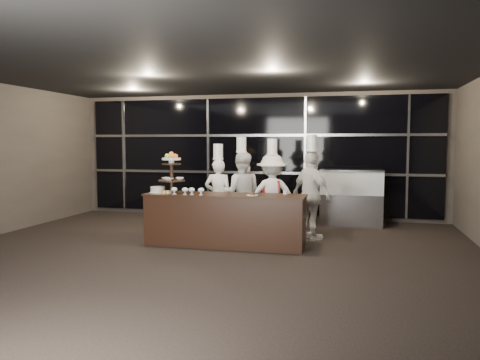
% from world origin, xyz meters
% --- Properties ---
extents(room, '(10.00, 10.00, 10.00)m').
position_xyz_m(room, '(0.00, 0.00, 1.50)').
color(room, black).
rests_on(room, ground).
extents(window_wall, '(8.60, 0.10, 2.80)m').
position_xyz_m(window_wall, '(0.00, 4.94, 1.50)').
color(window_wall, black).
rests_on(window_wall, ground).
extents(buffet_counter, '(2.84, 0.74, 0.92)m').
position_xyz_m(buffet_counter, '(0.13, 1.70, 0.47)').
color(buffet_counter, black).
rests_on(buffet_counter, ground).
extents(display_stand, '(0.48, 0.48, 0.74)m').
position_xyz_m(display_stand, '(-0.87, 1.70, 1.34)').
color(display_stand, black).
rests_on(display_stand, buffet_counter).
extents(compotes, '(0.61, 0.11, 0.12)m').
position_xyz_m(compotes, '(-0.48, 1.48, 1.00)').
color(compotes, silver).
rests_on(compotes, buffet_counter).
extents(layer_cake, '(0.30, 0.30, 0.11)m').
position_xyz_m(layer_cake, '(-1.12, 1.65, 0.97)').
color(layer_cake, white).
rests_on(layer_cake, buffet_counter).
extents(pastry_squares, '(0.19, 0.13, 0.05)m').
position_xyz_m(pastry_squares, '(-0.93, 1.53, 0.95)').
color(pastry_squares, '#F0CA75').
rests_on(pastry_squares, buffet_counter).
extents(small_plate, '(0.20, 0.20, 0.05)m').
position_xyz_m(small_plate, '(0.65, 1.60, 0.94)').
color(small_plate, white).
rests_on(small_plate, buffet_counter).
extents(chef_cup, '(0.08, 0.08, 0.07)m').
position_xyz_m(chef_cup, '(1.17, 1.95, 0.96)').
color(chef_cup, white).
rests_on(chef_cup, buffet_counter).
extents(display_case, '(1.36, 0.59, 1.24)m').
position_xyz_m(display_case, '(2.28, 4.30, 0.69)').
color(display_case, '#A5A5AA').
rests_on(display_case, ground).
extents(chef_a, '(0.59, 0.43, 1.80)m').
position_xyz_m(chef_a, '(-0.29, 2.71, 0.78)').
color(chef_a, white).
rests_on(chef_a, ground).
extents(chef_b, '(0.88, 0.74, 1.94)m').
position_xyz_m(chef_b, '(0.16, 2.80, 0.83)').
color(chef_b, silver).
rests_on(chef_b, ground).
extents(chef_c, '(1.15, 0.84, 1.90)m').
position_xyz_m(chef_c, '(0.79, 2.75, 0.81)').
color(chef_c, silver).
rests_on(chef_c, ground).
extents(chef_d, '(0.99, 0.97, 1.97)m').
position_xyz_m(chef_d, '(1.57, 2.58, 0.85)').
color(chef_d, silver).
rests_on(chef_d, ground).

